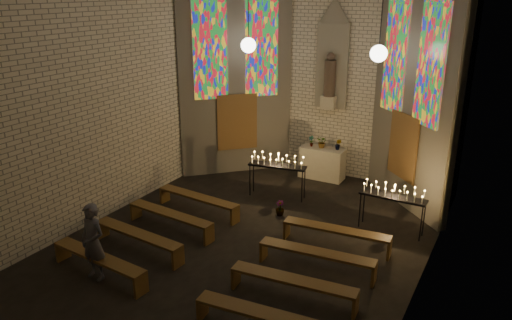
# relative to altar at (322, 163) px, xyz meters

# --- Properties ---
(floor) EXTENTS (12.00, 12.00, 0.00)m
(floor) POSITION_rel_altar_xyz_m (0.00, -5.45, -0.50)
(floor) COLOR black
(floor) RESTS_ON ground
(room) EXTENTS (8.22, 12.43, 7.00)m
(room) POSITION_rel_altar_xyz_m (-0.00, -2.08, 3.22)
(room) COLOR beige
(room) RESTS_ON ground
(altar) EXTENTS (1.40, 0.60, 1.00)m
(altar) POSITION_rel_altar_xyz_m (0.00, 0.00, 0.00)
(altar) COLOR beige
(altar) RESTS_ON ground
(flower_vase_left) EXTENTS (0.19, 0.13, 0.34)m
(flower_vase_left) POSITION_rel_altar_xyz_m (-0.39, 0.01, 0.67)
(flower_vase_left) COLOR #4C723F
(flower_vase_left) RESTS_ON altar
(flower_vase_center) EXTENTS (0.42, 0.39, 0.38)m
(flower_vase_center) POSITION_rel_altar_xyz_m (-0.03, 0.02, 0.69)
(flower_vase_center) COLOR #4C723F
(flower_vase_center) RESTS_ON altar
(flower_vase_right) EXTENTS (0.20, 0.16, 0.35)m
(flower_vase_right) POSITION_rel_altar_xyz_m (0.48, 0.07, 0.68)
(flower_vase_right) COLOR #4C723F
(flower_vase_right) RESTS_ON altar
(aisle_flower_pot) EXTENTS (0.28, 0.28, 0.41)m
(aisle_flower_pot) POSITION_rel_altar_xyz_m (0.05, -3.11, -0.29)
(aisle_flower_pot) COLOR #4C723F
(aisle_flower_pot) RESTS_ON ground
(votive_stand_left) EXTENTS (1.71, 0.67, 1.22)m
(votive_stand_left) POSITION_rel_altar_xyz_m (-0.58, -2.03, 0.55)
(votive_stand_left) COLOR black
(votive_stand_left) RESTS_ON ground
(votive_stand_right) EXTENTS (1.63, 0.43, 1.19)m
(votive_stand_right) POSITION_rel_altar_xyz_m (2.88, -2.61, 0.52)
(votive_stand_right) COLOR black
(votive_stand_right) RESTS_ON ground
(pew_left_0) EXTENTS (2.55, 0.57, 0.49)m
(pew_left_0) POSITION_rel_altar_xyz_m (-1.97, -4.02, -0.10)
(pew_left_0) COLOR #533917
(pew_left_0) RESTS_ON ground
(pew_right_0) EXTENTS (2.55, 0.57, 0.49)m
(pew_right_0) POSITION_rel_altar_xyz_m (1.97, -4.02, -0.10)
(pew_right_0) COLOR #533917
(pew_right_0) RESTS_ON ground
(pew_left_1) EXTENTS (2.55, 0.57, 0.49)m
(pew_left_1) POSITION_rel_altar_xyz_m (-1.97, -5.22, -0.10)
(pew_left_1) COLOR #533917
(pew_left_1) RESTS_ON ground
(pew_right_1) EXTENTS (2.55, 0.57, 0.49)m
(pew_right_1) POSITION_rel_altar_xyz_m (1.97, -5.22, -0.10)
(pew_right_1) COLOR #533917
(pew_right_1) RESTS_ON ground
(pew_left_2) EXTENTS (2.55, 0.57, 0.49)m
(pew_left_2) POSITION_rel_altar_xyz_m (-1.97, -6.42, -0.10)
(pew_left_2) COLOR #533917
(pew_left_2) RESTS_ON ground
(pew_right_2) EXTENTS (2.55, 0.57, 0.49)m
(pew_right_2) POSITION_rel_altar_xyz_m (1.97, -6.42, -0.10)
(pew_right_2) COLOR #533917
(pew_right_2) RESTS_ON ground
(pew_left_3) EXTENTS (2.55, 0.57, 0.49)m
(pew_left_3) POSITION_rel_altar_xyz_m (-1.97, -7.62, -0.10)
(pew_left_3) COLOR #533917
(pew_left_3) RESTS_ON ground
(pew_right_3) EXTENTS (2.55, 0.57, 0.49)m
(pew_right_3) POSITION_rel_altar_xyz_m (1.97, -7.62, -0.10)
(pew_right_3) COLOR #533917
(pew_right_3) RESTS_ON ground
(visitor) EXTENTS (0.63, 0.44, 1.67)m
(visitor) POSITION_rel_altar_xyz_m (-2.00, -7.68, 0.34)
(visitor) COLOR #4B4B55
(visitor) RESTS_ON ground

